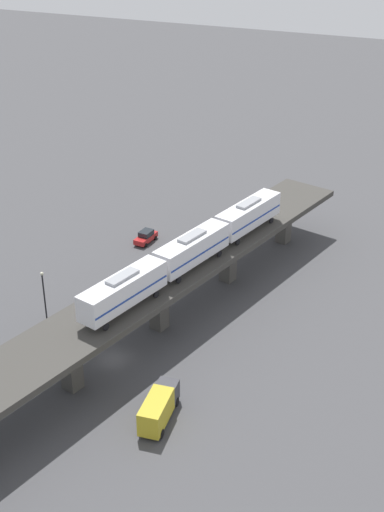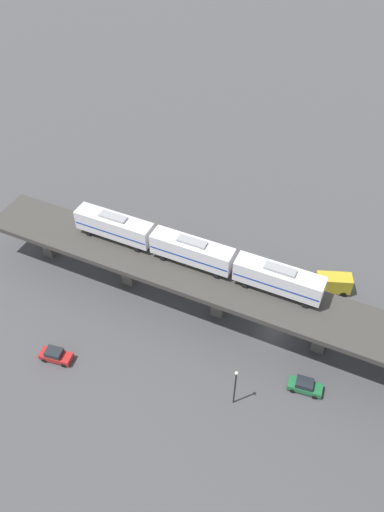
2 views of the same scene
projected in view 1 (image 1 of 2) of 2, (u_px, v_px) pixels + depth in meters
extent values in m
plane|color=#424244|center=(113.00, 359.00, 83.64)|extent=(400.00, 400.00, 0.00)
cube|color=#393733|center=(110.00, 312.00, 80.51)|extent=(30.90, 91.22, 0.80)
cube|color=#47443F|center=(284.00, 223.00, 109.15)|extent=(2.19, 2.19, 6.23)
cube|color=#47443F|center=(228.00, 260.00, 98.64)|extent=(2.19, 2.19, 6.23)
cube|color=#47443F|center=(159.00, 306.00, 88.13)|extent=(2.19, 2.19, 6.23)
cube|color=#47443F|center=(71.00, 365.00, 77.62)|extent=(2.19, 2.19, 6.23)
cube|color=silver|center=(248.00, 214.00, 96.61)|extent=(5.68, 12.32, 3.10)
cube|color=navy|center=(248.00, 216.00, 96.75)|extent=(5.66, 12.10, 0.24)
cube|color=gray|center=(249.00, 203.00, 95.79)|extent=(2.40, 4.42, 0.36)
cylinder|color=black|center=(271.00, 220.00, 99.92)|extent=(0.42, 0.87, 0.84)
cylinder|color=black|center=(257.00, 216.00, 101.19)|extent=(0.42, 0.87, 0.84)
cylinder|color=black|center=(238.00, 242.00, 94.03)|extent=(0.42, 0.87, 0.84)
cylinder|color=black|center=(223.00, 237.00, 95.30)|extent=(0.42, 0.87, 0.84)
cube|color=silver|center=(192.00, 249.00, 87.78)|extent=(5.68, 12.32, 3.10)
cube|color=navy|center=(192.00, 251.00, 87.92)|extent=(5.66, 12.10, 0.24)
cube|color=gray|center=(192.00, 236.00, 86.96)|extent=(2.40, 4.42, 0.36)
cylinder|color=black|center=(219.00, 254.00, 91.09)|extent=(0.42, 0.87, 0.84)
cylinder|color=black|center=(204.00, 249.00, 92.36)|extent=(0.42, 0.87, 0.84)
cylinder|color=black|center=(179.00, 280.00, 85.20)|extent=(0.42, 0.87, 0.84)
cylinder|color=black|center=(163.00, 274.00, 86.47)|extent=(0.42, 0.87, 0.84)
cube|color=silver|center=(123.00, 290.00, 78.95)|extent=(5.68, 12.32, 3.10)
cube|color=navy|center=(123.00, 293.00, 79.09)|extent=(5.66, 12.10, 0.24)
cube|color=gray|center=(122.00, 277.00, 78.13)|extent=(2.40, 4.42, 0.36)
cylinder|color=black|center=(156.00, 294.00, 82.26)|extent=(0.42, 0.87, 0.84)
cylinder|color=black|center=(141.00, 288.00, 83.53)|extent=(0.42, 0.87, 0.84)
cylinder|color=black|center=(106.00, 327.00, 76.37)|extent=(0.42, 0.87, 0.84)
cylinder|color=black|center=(90.00, 319.00, 77.64)|extent=(0.42, 0.87, 0.84)
cube|color=#AD1E1E|center=(146.00, 238.00, 110.01)|extent=(2.20, 4.55, 0.80)
cube|color=#1E2328|center=(146.00, 233.00, 109.76)|extent=(1.84, 2.34, 0.76)
cylinder|color=black|center=(155.00, 238.00, 110.95)|extent=(0.30, 0.68, 0.66)
cylinder|color=black|center=(146.00, 235.00, 111.66)|extent=(0.30, 0.68, 0.66)
cylinder|color=black|center=(146.00, 245.00, 108.73)|extent=(0.30, 0.68, 0.66)
cylinder|color=black|center=(136.00, 243.00, 109.44)|extent=(0.30, 0.68, 0.66)
cube|color=#1E6638|center=(29.00, 359.00, 82.51)|extent=(2.39, 4.60, 0.80)
cube|color=#1E2328|center=(29.00, 353.00, 82.25)|extent=(1.93, 2.40, 0.76)
cylinder|color=black|center=(44.00, 358.00, 83.39)|extent=(0.33, 0.69, 0.66)
cylinder|color=black|center=(32.00, 353.00, 84.17)|extent=(0.33, 0.69, 0.66)
cylinder|color=black|center=(27.00, 370.00, 81.23)|extent=(0.33, 0.69, 0.66)
cylinder|color=black|center=(16.00, 366.00, 82.00)|extent=(0.33, 0.69, 0.66)
cube|color=#333338|center=(167.00, 392.00, 75.86)|extent=(2.41, 2.23, 2.30)
cube|color=gold|center=(156.00, 412.00, 72.72)|extent=(2.85, 5.42, 2.70)
cylinder|color=black|center=(176.00, 402.00, 76.15)|extent=(0.46, 1.03, 1.00)
cylinder|color=black|center=(159.00, 398.00, 76.65)|extent=(0.46, 1.03, 1.00)
cylinder|color=black|center=(161.00, 434.00, 71.78)|extent=(0.46, 1.03, 1.00)
cylinder|color=black|center=(142.00, 430.00, 72.31)|extent=(0.46, 1.03, 1.00)
cylinder|color=black|center=(44.00, 298.00, 89.66)|extent=(0.20, 0.20, 6.50)
sphere|color=beige|center=(42.00, 274.00, 88.02)|extent=(0.44, 0.44, 0.44)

